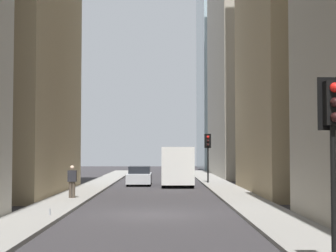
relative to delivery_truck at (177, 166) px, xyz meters
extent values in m
plane|color=#302D30|center=(-17.57, 1.40, -1.46)|extent=(135.00, 135.00, 0.00)
cube|color=gray|center=(-17.57, 5.90, -1.39)|extent=(90.00, 2.20, 0.14)
cube|color=gray|center=(-17.57, -3.10, -1.39)|extent=(90.00, 2.20, 0.14)
cube|color=#A8A091|center=(14.17, -9.20, 12.75)|extent=(17.44, 10.00, 28.42)
cube|color=silver|center=(-0.91, 0.00, 0.08)|extent=(4.60, 2.25, 2.60)
cube|color=#38383D|center=(2.29, 0.00, -0.27)|extent=(1.90, 2.25, 1.90)
cube|color=black|center=(2.29, 0.00, 0.33)|extent=(1.92, 2.09, 0.64)
cylinder|color=black|center=(2.29, -0.98, -1.02)|extent=(0.88, 0.28, 0.88)
cylinder|color=black|center=(2.29, 0.99, -1.02)|extent=(0.88, 0.28, 0.88)
cylinder|color=black|center=(-2.31, -0.98, -1.02)|extent=(0.88, 0.28, 0.88)
cylinder|color=black|center=(-2.31, 0.99, -1.02)|extent=(0.88, 0.28, 0.88)
cube|color=#B7BABF|center=(0.89, 2.80, -0.93)|extent=(4.30, 1.78, 0.70)
cube|color=black|center=(1.09, 2.80, -0.31)|extent=(2.10, 1.58, 0.54)
cylinder|color=black|center=(-0.46, 2.02, -1.14)|extent=(0.64, 0.22, 0.64)
cylinder|color=black|center=(-0.46, 3.58, -1.14)|extent=(0.64, 0.22, 0.64)
cylinder|color=black|center=(2.24, 2.02, -1.14)|extent=(0.64, 0.22, 0.64)
cylinder|color=black|center=(2.24, 3.58, -1.14)|extent=(0.64, 0.22, 0.64)
cylinder|color=black|center=(-28.25, -2.45, 0.15)|extent=(0.12, 0.12, 2.95)
cube|color=black|center=(-28.25, -2.45, 2.08)|extent=(0.28, 0.32, 0.90)
cube|color=black|center=(-28.09, -2.45, 2.08)|extent=(0.03, 0.52, 1.10)
sphere|color=red|center=(-28.41, -2.45, 2.38)|extent=(0.20, 0.20, 0.20)
sphere|color=black|center=(-28.41, -2.45, 2.08)|extent=(0.20, 0.20, 0.20)
sphere|color=black|center=(-28.41, -2.45, 1.78)|extent=(0.20, 0.20, 0.20)
cylinder|color=black|center=(1.82, -2.45, 0.06)|extent=(0.12, 0.12, 2.76)
cube|color=black|center=(1.82, -2.45, 1.89)|extent=(0.28, 0.32, 0.90)
cube|color=black|center=(1.97, -2.45, 1.89)|extent=(0.03, 0.52, 1.10)
sphere|color=red|center=(1.66, -2.45, 2.19)|extent=(0.20, 0.20, 0.20)
sphere|color=black|center=(1.66, -2.45, 1.89)|extent=(0.20, 0.20, 0.20)
sphere|color=black|center=(1.66, -2.45, 1.59)|extent=(0.20, 0.20, 0.20)
cylinder|color=#473D33|center=(-11.45, 5.65, -0.90)|extent=(0.16, 0.16, 0.84)
cylinder|color=#473D33|center=(-11.45, 5.82, -0.90)|extent=(0.16, 0.16, 0.84)
cube|color=#232328|center=(-11.45, 5.73, -0.19)|extent=(0.26, 0.44, 0.58)
sphere|color=beige|center=(-11.45, 5.73, 0.25)|extent=(0.22, 0.22, 0.22)
cylinder|color=#999EA3|center=(-18.76, 5.31, -1.22)|extent=(0.07, 0.07, 0.20)
cylinder|color=#999EA3|center=(-18.76, 5.31, -1.08)|extent=(0.03, 0.03, 0.07)
camera|label=1|loc=(-38.92, 1.00, 1.10)|focal=56.41mm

